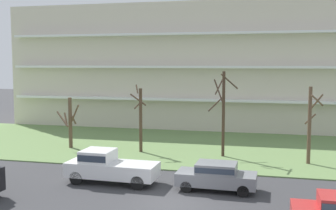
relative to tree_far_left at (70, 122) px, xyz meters
name	(u,v)px	position (x,y,z in m)	size (l,w,h in m)	color
ground	(175,202)	(11.36, -11.10, -2.23)	(160.00, 160.00, 0.00)	#38383A
grass_lawn_strip	(211,148)	(11.36, 2.90, -2.19)	(80.00, 16.00, 0.08)	#66844C
apartment_building	(229,66)	(11.36, 17.79, 4.45)	(47.77, 14.74, 13.36)	beige
tree_far_left	(70,122)	(0.00, 0.00, 0.00)	(1.83, 1.85, 4.25)	brown
tree_left	(140,118)	(6.15, -0.22, 0.52)	(1.30, 1.23, 5.41)	#4C3828
tree_center	(223,110)	(12.62, -0.24, 1.33)	(2.25, 2.25, 6.47)	#423023
tree_right	(310,123)	(18.76, -1.16, 0.69)	(1.20, 1.76, 5.47)	brown
pickup_white_center_left	(108,166)	(6.78, -8.60, -1.21)	(5.46, 2.16, 1.95)	white
sedan_gray_near_right	(216,175)	(13.18, -8.60, -1.36)	(4.43, 1.88, 1.57)	slate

